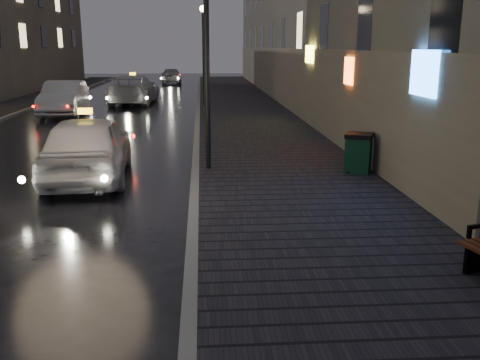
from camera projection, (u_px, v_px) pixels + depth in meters
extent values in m
plane|color=black|center=(96.00, 264.00, 8.40)|extent=(120.00, 120.00, 0.00)
cube|color=black|center=(242.00, 108.00, 28.96)|extent=(4.60, 58.00, 0.15)
cube|color=slate|center=(198.00, 108.00, 28.80)|extent=(0.20, 58.00, 0.15)
cube|color=black|center=(4.00, 109.00, 28.09)|extent=(2.40, 58.00, 0.15)
cube|color=slate|center=(29.00, 109.00, 28.18)|extent=(0.20, 58.00, 0.15)
cube|color=#6B6051|center=(15.00, 19.00, 43.85)|extent=(6.00, 22.00, 11.00)
cylinder|color=black|center=(207.00, 73.00, 13.68)|extent=(0.14, 0.14, 5.00)
cylinder|color=black|center=(204.00, 59.00, 29.16)|extent=(0.14, 0.14, 5.00)
sphere|color=#FFD88C|center=(203.00, 9.00, 28.53)|extent=(0.36, 0.36, 0.36)
cube|color=black|center=(480.00, 258.00, 7.69)|extent=(0.51, 0.19, 0.41)
cube|color=black|center=(358.00, 155.00, 13.72)|extent=(0.82, 0.82, 0.90)
cube|color=black|center=(359.00, 136.00, 13.60)|extent=(0.88, 0.88, 0.11)
imported|color=silver|center=(88.00, 147.00, 13.52)|extent=(2.34, 5.06, 1.68)
imported|color=#A5A6AD|center=(64.00, 98.00, 26.29)|extent=(2.03, 5.09, 1.65)
imported|color=#B8B9BF|center=(133.00, 89.00, 31.31)|extent=(2.74, 5.95, 1.68)
imported|color=gray|center=(171.00, 76.00, 47.98)|extent=(2.10, 4.37, 1.44)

